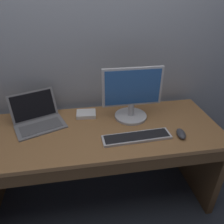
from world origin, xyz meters
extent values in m
plane|color=#2D333D|center=(0.00, 0.00, 0.00)|extent=(14.00, 14.00, 0.00)
cube|color=gray|center=(0.00, 0.43, 1.46)|extent=(4.39, 0.04, 2.93)
cube|color=olive|center=(0.00, 0.00, 0.74)|extent=(1.87, 0.70, 0.03)
cube|color=#4E351E|center=(0.91, 0.00, 0.36)|extent=(0.05, 0.65, 0.73)
cube|color=#4E351E|center=(0.00, -0.34, 0.68)|extent=(1.79, 0.02, 0.09)
cube|color=slate|center=(-0.42, 0.10, 0.76)|extent=(0.41, 0.34, 0.01)
cube|color=#505054|center=(-0.41, 0.09, 0.77)|extent=(0.33, 0.24, 0.00)
cube|color=slate|center=(-0.47, 0.24, 0.88)|extent=(0.36, 0.21, 0.22)
cube|color=black|center=(-0.47, 0.23, 0.88)|extent=(0.32, 0.18, 0.19)
cylinder|color=#B7B7BC|center=(0.29, 0.13, 0.77)|extent=(0.26, 0.26, 0.02)
cylinder|color=#B7B7BC|center=(0.29, 0.13, 0.83)|extent=(0.05, 0.05, 0.10)
cube|color=#B7B7BC|center=(0.29, 0.12, 1.03)|extent=(0.46, 0.02, 0.30)
cube|color=#28569E|center=(0.29, 0.10, 1.03)|extent=(0.42, 0.00, 0.27)
cube|color=#BCBCC1|center=(0.27, -0.15, 0.77)|extent=(0.49, 0.14, 0.02)
cube|color=black|center=(0.27, -0.15, 0.78)|extent=(0.46, 0.12, 0.00)
ellipsoid|color=#38383D|center=(0.59, -0.18, 0.78)|extent=(0.08, 0.13, 0.04)
cube|color=silver|center=(-0.06, 0.21, 0.77)|extent=(0.16, 0.13, 0.03)
camera|label=1|loc=(-0.10, -1.33, 1.69)|focal=34.68mm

